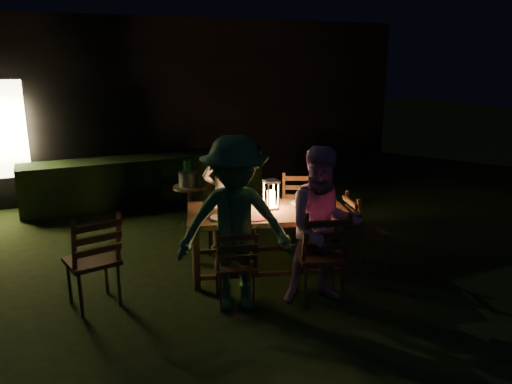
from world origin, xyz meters
name	(u,v)px	position (x,y,z in m)	size (l,w,h in m)	color
garden_envelope	(142,101)	(-0.01, 6.15, 1.58)	(40.00, 40.00, 3.20)	black
dining_table	(267,217)	(0.14, 0.09, 0.70)	(2.04, 1.42, 0.77)	#4D3219
chair_near_left	(235,279)	(-0.52, -0.52, 0.28)	(0.52, 0.54, 0.94)	#4D3219
chair_near_right	(320,271)	(0.34, -0.78, 0.32)	(0.61, 0.63, 1.07)	#4D3219
chair_far_left	(225,227)	(-0.07, 0.96, 0.32)	(0.64, 0.66, 1.07)	#4D3219
chair_far_right	(299,225)	(0.89, 0.67, 0.31)	(0.61, 0.63, 1.01)	#4D3219
chair_end	(367,244)	(1.31, -0.27, 0.29)	(0.55, 0.52, 0.96)	#4D3219
chair_spare	(94,277)	(-1.85, 0.05, 0.33)	(0.58, 0.61, 1.08)	#4D3219
person_house_side	(224,194)	(-0.05, 1.01, 0.77)	(0.56, 0.37, 1.53)	beige
person_opp_right	(323,227)	(0.33, -0.83, 0.83)	(0.81, 0.63, 1.66)	#CD8DBF
person_opp_left	(235,225)	(-0.53, -0.56, 0.89)	(1.15, 0.66, 1.78)	#356B43
lantern	(271,196)	(0.20, 0.12, 0.93)	(0.16, 0.16, 0.35)	white
plate_far_left	(219,206)	(-0.32, 0.46, 0.78)	(0.25, 0.25, 0.01)	white
plate_near_left	(221,217)	(-0.45, 0.04, 0.78)	(0.25, 0.25, 0.01)	white
plate_far_right	(301,203)	(0.63, 0.17, 0.78)	(0.25, 0.25, 0.01)	white
plate_near_right	(309,214)	(0.50, -0.25, 0.78)	(0.25, 0.25, 0.01)	white
wineglass_a	(240,197)	(-0.07, 0.45, 0.86)	(0.06, 0.06, 0.18)	#59070F
wineglass_b	(206,208)	(-0.59, 0.18, 0.86)	(0.06, 0.06, 0.18)	#59070F
wineglass_c	(298,209)	(0.34, -0.27, 0.86)	(0.06, 0.06, 0.18)	#59070F
wineglass_d	(316,197)	(0.78, 0.08, 0.86)	(0.06, 0.06, 0.18)	#59070F
wineglass_e	(263,211)	(-0.05, -0.17, 0.86)	(0.06, 0.06, 0.18)	silver
bottle_table	(246,200)	(-0.10, 0.16, 0.91)	(0.07, 0.07, 0.28)	#0F471E
napkin_left	(258,219)	(-0.10, -0.17, 0.78)	(0.18, 0.14, 0.01)	red
napkin_right	(320,216)	(0.58, -0.36, 0.78)	(0.18, 0.14, 0.01)	red
phone	(216,220)	(-0.54, -0.02, 0.78)	(0.14, 0.07, 0.01)	black
side_table	(189,191)	(-0.23, 2.01, 0.57)	(0.48, 0.48, 0.65)	brown
ice_bucket	(189,179)	(-0.23, 2.01, 0.76)	(0.30, 0.30, 0.22)	#A5A8AD
bottle_bucket_a	(186,176)	(-0.28, 1.97, 0.81)	(0.07, 0.07, 0.32)	#0F471E
bottle_bucket_b	(191,175)	(-0.18, 2.05, 0.81)	(0.07, 0.07, 0.32)	#0F471E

